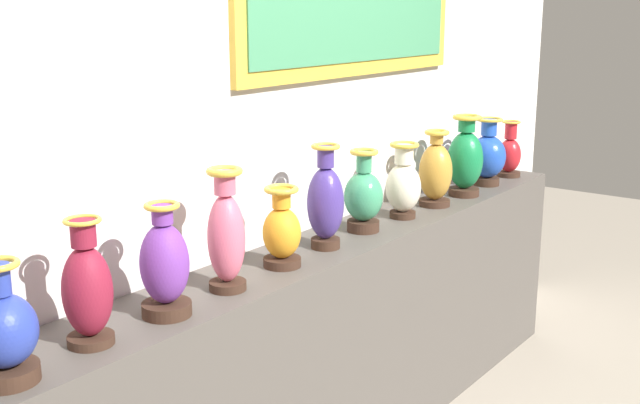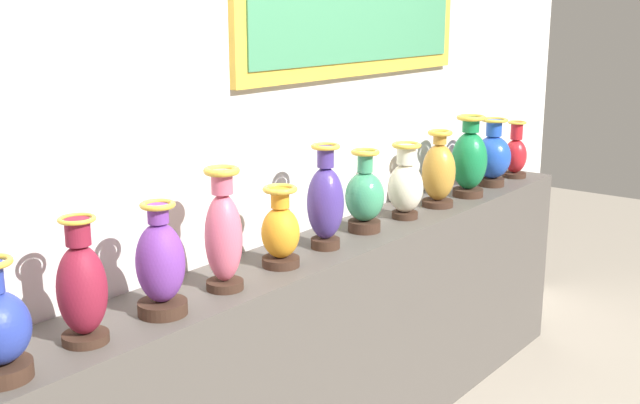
# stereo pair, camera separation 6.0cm
# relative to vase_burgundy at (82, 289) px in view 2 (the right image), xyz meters

# --- Properties ---
(display_shelf) EXTENTS (3.68, 0.37, 0.95)m
(display_shelf) POSITION_rel_vase_burgundy_xyz_m (1.11, 0.04, -0.63)
(display_shelf) COLOR #4C4742
(display_shelf) RESTS_ON ground_plane
(back_wall) EXTENTS (5.19, 0.14, 3.20)m
(back_wall) POSITION_rel_vase_burgundy_xyz_m (1.12, 0.28, 0.50)
(back_wall) COLOR silver
(back_wall) RESTS_ON ground_plane
(vase_burgundy) EXTENTS (0.14, 0.14, 0.36)m
(vase_burgundy) POSITION_rel_vase_burgundy_xyz_m (0.00, 0.00, 0.00)
(vase_burgundy) COLOR #382319
(vase_burgundy) RESTS_ON display_shelf
(vase_violet) EXTENTS (0.15, 0.15, 0.35)m
(vase_violet) POSITION_rel_vase_burgundy_xyz_m (0.27, -0.01, -0.00)
(vase_violet) COLOR #382319
(vase_violet) RESTS_ON display_shelf
(vase_rose) EXTENTS (0.12, 0.12, 0.41)m
(vase_rose) POSITION_rel_vase_burgundy_xyz_m (0.54, -0.00, 0.03)
(vase_rose) COLOR #382319
(vase_rose) RESTS_ON display_shelf
(vase_amber) EXTENTS (0.14, 0.14, 0.29)m
(vase_amber) POSITION_rel_vase_burgundy_xyz_m (0.84, 0.01, -0.03)
(vase_amber) COLOR #382319
(vase_amber) RESTS_ON display_shelf
(vase_indigo) EXTENTS (0.14, 0.14, 0.40)m
(vase_indigo) POSITION_rel_vase_burgundy_xyz_m (1.11, 0.02, 0.02)
(vase_indigo) COLOR #382319
(vase_indigo) RESTS_ON display_shelf
(vase_jade) EXTENTS (0.16, 0.16, 0.34)m
(vase_jade) POSITION_rel_vase_burgundy_xyz_m (1.39, 0.03, -0.01)
(vase_jade) COLOR #382319
(vase_jade) RESTS_ON display_shelf
(vase_ivory) EXTENTS (0.15, 0.15, 0.33)m
(vase_ivory) POSITION_rel_vase_burgundy_xyz_m (1.68, 0.01, -0.01)
(vase_ivory) COLOR #382319
(vase_ivory) RESTS_ON display_shelf
(vase_ochre) EXTENTS (0.15, 0.15, 0.35)m
(vase_ochre) POSITION_rel_vase_burgundy_xyz_m (1.95, 0.00, 0.00)
(vase_ochre) COLOR #382319
(vase_ochre) RESTS_ON display_shelf
(vase_emerald) EXTENTS (0.17, 0.17, 0.40)m
(vase_emerald) POSITION_rel_vase_burgundy_xyz_m (2.22, -0.01, 0.02)
(vase_emerald) COLOR #382319
(vase_emerald) RESTS_ON display_shelf
(vase_sapphire) EXTENTS (0.19, 0.19, 0.35)m
(vase_sapphire) POSITION_rel_vase_burgundy_xyz_m (2.50, 0.00, -0.00)
(vase_sapphire) COLOR #382319
(vase_sapphire) RESTS_ON display_shelf
(vase_crimson) EXTENTS (0.13, 0.13, 0.30)m
(vase_crimson) POSITION_rel_vase_burgundy_xyz_m (2.77, -0.00, -0.03)
(vase_crimson) COLOR #382319
(vase_crimson) RESTS_ON display_shelf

